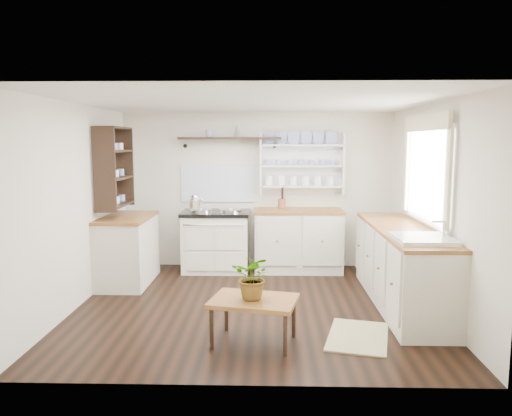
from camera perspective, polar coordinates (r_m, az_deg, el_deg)
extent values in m
cube|color=black|center=(5.84, -0.28, -11.08)|extent=(4.00, 3.80, 0.01)
cube|color=silver|center=(7.47, 0.18, 2.05)|extent=(4.00, 0.02, 2.30)
cube|color=silver|center=(5.87, 19.62, 0.09)|extent=(0.02, 3.80, 2.30)
cube|color=silver|center=(5.99, -19.79, 0.23)|extent=(0.02, 3.80, 2.30)
cube|color=white|center=(5.55, -0.30, 12.02)|extent=(4.00, 3.80, 0.01)
cube|color=white|center=(5.97, 18.96, 3.62)|extent=(0.04, 1.40, 1.00)
cube|color=white|center=(5.96, 18.78, 3.62)|extent=(0.02, 1.50, 1.10)
cube|color=beige|center=(5.95, 18.83, 9.21)|extent=(0.04, 1.55, 0.18)
cube|color=white|center=(7.29, -4.59, -3.98)|extent=(0.93, 0.61, 0.82)
cube|color=black|center=(7.22, -4.63, -0.59)|extent=(0.97, 0.65, 0.05)
cylinder|color=silver|center=(7.24, -6.32, -0.27)|extent=(0.32, 0.32, 0.03)
cylinder|color=silver|center=(7.19, -2.93, -0.28)|extent=(0.32, 0.32, 0.03)
cylinder|color=silver|center=(6.90, -4.92, -1.97)|extent=(0.84, 0.02, 0.02)
cube|color=beige|center=(7.29, 4.85, -3.77)|extent=(1.25, 0.60, 0.88)
cube|color=brown|center=(7.21, 4.89, -0.34)|extent=(1.27, 0.63, 0.04)
cube|color=beige|center=(6.01, 16.28, -6.50)|extent=(0.60, 2.40, 0.88)
cube|color=brown|center=(5.92, 16.44, -2.36)|extent=(0.62, 2.43, 0.04)
cube|color=white|center=(5.23, 18.51, -4.63)|extent=(0.55, 0.60, 0.28)
cylinder|color=silver|center=(5.25, 20.69, -2.45)|extent=(0.02, 0.02, 0.22)
cube|color=beige|center=(6.85, -14.44, -4.71)|extent=(0.60, 1.10, 0.88)
cube|color=brown|center=(6.77, -14.57, -1.07)|extent=(0.62, 1.13, 0.04)
cube|color=white|center=(7.44, 5.21, 5.08)|extent=(1.20, 0.03, 0.90)
cube|color=white|center=(7.35, 5.25, 5.05)|extent=(1.20, 0.22, 0.02)
cylinder|color=navy|center=(7.35, 5.27, 7.16)|extent=(0.20, 0.02, 0.20)
cube|color=black|center=(7.33, -3.01, 7.96)|extent=(1.50, 0.24, 0.04)
cone|color=black|center=(7.48, -7.97, 7.05)|extent=(0.06, 0.20, 0.06)
cone|color=black|center=(7.37, 2.12, 7.11)|extent=(0.06, 0.20, 0.06)
cube|color=black|center=(6.75, -15.90, 4.57)|extent=(0.28, 0.80, 1.05)
cylinder|color=brown|center=(7.27, 2.96, 0.51)|extent=(0.11, 0.11, 0.13)
cube|color=brown|center=(4.71, -0.25, -10.57)|extent=(0.88, 0.71, 0.04)
cylinder|color=black|center=(4.67, -5.12, -13.53)|extent=(0.04, 0.04, 0.38)
cylinder|color=black|center=(5.07, -3.41, -11.75)|extent=(0.04, 0.04, 0.38)
cylinder|color=black|center=(4.50, 3.35, -14.31)|extent=(0.04, 0.04, 0.38)
cylinder|color=black|center=(4.92, 4.34, -12.37)|extent=(0.04, 0.04, 0.38)
imported|color=#3F7233|center=(4.64, -0.25, -7.87)|extent=(0.45, 0.42, 0.42)
cube|color=olive|center=(5.06, 11.57, -14.18)|extent=(0.74, 0.96, 0.02)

